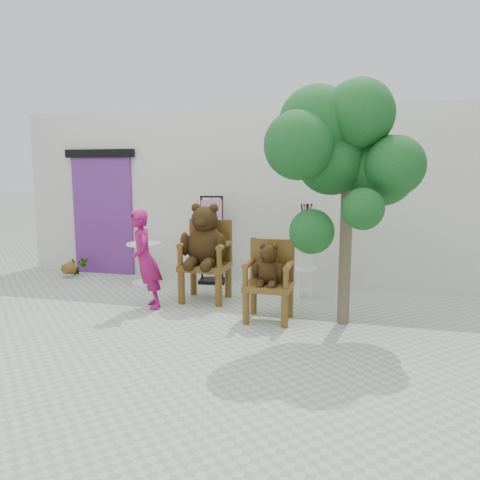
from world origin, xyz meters
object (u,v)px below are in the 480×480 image
at_px(chair_small, 269,273).
at_px(stool_bucket, 306,256).
at_px(chair_big, 205,246).
at_px(display_stand, 212,250).
at_px(cafe_table, 144,258).
at_px(tree, 343,148).
at_px(person, 146,260).

xyz_separation_m(chair_small, stool_bucket, (0.34, 1.21, 0.02)).
bearing_deg(stool_bucket, chair_big, -159.59).
xyz_separation_m(chair_big, display_stand, (-0.24, 1.07, -0.25)).
xyz_separation_m(chair_big, cafe_table, (-1.36, 0.74, -0.39)).
bearing_deg(display_stand, chair_small, -60.20).
height_order(chair_small, tree, tree).
height_order(chair_small, stool_bucket, stool_bucket).
xyz_separation_m(cafe_table, stool_bucket, (2.80, -0.21, 0.20)).
bearing_deg(chair_big, display_stand, 102.62).
bearing_deg(display_stand, tree, -46.72).
relative_size(cafe_table, stool_bucket, 0.48).
distance_m(cafe_table, tree, 4.07).
xyz_separation_m(person, tree, (2.68, -0.13, 1.51)).
distance_m(person, tree, 3.08).
height_order(chair_big, tree, tree).
bearing_deg(cafe_table, stool_bucket, -4.20).
xyz_separation_m(chair_big, chair_small, (1.10, -0.67, -0.21)).
height_order(person, tree, tree).
bearing_deg(tree, display_stand, 141.08).
xyz_separation_m(display_stand, tree, (2.23, -1.80, 1.62)).
relative_size(chair_small, tree, 0.35).
bearing_deg(tree, stool_bucket, 113.75).
distance_m(display_stand, stool_bucket, 1.76).
bearing_deg(cafe_table, person, -63.31).
bearing_deg(tree, chair_small, 175.86).
height_order(chair_big, display_stand, display_stand).
bearing_deg(stool_bucket, tree, -66.25).
xyz_separation_m(chair_big, tree, (1.99, -0.74, 1.38)).
distance_m(chair_small, tree, 1.82).
xyz_separation_m(person, cafe_table, (-0.68, 1.34, -0.26)).
bearing_deg(chair_small, cafe_table, 150.18).
xyz_separation_m(chair_small, tree, (0.89, -0.06, 1.59)).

